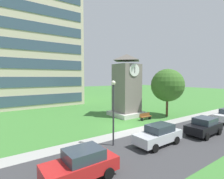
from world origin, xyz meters
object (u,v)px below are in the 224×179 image
at_px(tree_near_tower, 168,85).
at_px(parked_car_red, 81,164).
at_px(street_lamp, 113,105).
at_px(clock_tower, 127,89).
at_px(parked_car_silver, 158,135).
at_px(park_bench, 145,116).
at_px(parked_car_black, 204,126).

bearing_deg(tree_near_tower, parked_car_red, -157.01).
bearing_deg(street_lamp, tree_near_tower, 18.85).
relative_size(clock_tower, parked_car_silver, 2.01).
bearing_deg(park_bench, street_lamp, -151.89).
distance_m(park_bench, street_lamp, 10.07).
bearing_deg(parked_car_black, tree_near_tower, 61.71).
height_order(clock_tower, parked_car_silver, clock_tower).
xyz_separation_m(clock_tower, park_bench, (0.32, -3.51, -3.51)).
relative_size(clock_tower, street_lamp, 1.67).
bearing_deg(tree_near_tower, street_lamp, -161.15).
height_order(street_lamp, tree_near_tower, tree_near_tower).
relative_size(tree_near_tower, parked_car_red, 1.66).
height_order(tree_near_tower, parked_car_silver, tree_near_tower).
height_order(street_lamp, parked_car_silver, street_lamp).
xyz_separation_m(street_lamp, parked_car_silver, (3.18, -2.04, -2.51)).
distance_m(street_lamp, parked_car_red, 5.69).
xyz_separation_m(tree_near_tower, parked_car_red, (-16.95, -7.19, -3.63)).
distance_m(park_bench, parked_car_black, 7.53).
distance_m(park_bench, tree_near_tower, 5.84).
height_order(parked_car_silver, parked_car_black, same).
distance_m(clock_tower, tree_near_tower, 5.88).
xyz_separation_m(park_bench, parked_car_silver, (-5.32, -6.58, 0.40)).
height_order(park_bench, parked_car_silver, parked_car_silver).
height_order(street_lamp, parked_car_red, street_lamp).
xyz_separation_m(parked_car_silver, parked_car_black, (5.60, -0.93, -0.00)).
bearing_deg(clock_tower, parked_car_silver, -116.39).
bearing_deg(parked_car_black, clock_tower, 93.10).
height_order(clock_tower, parked_car_red, clock_tower).
relative_size(park_bench, parked_car_silver, 0.41).
distance_m(tree_near_tower, parked_car_red, 18.77).
relative_size(street_lamp, parked_car_black, 1.31).
bearing_deg(parked_car_silver, tree_near_tower, 33.79).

